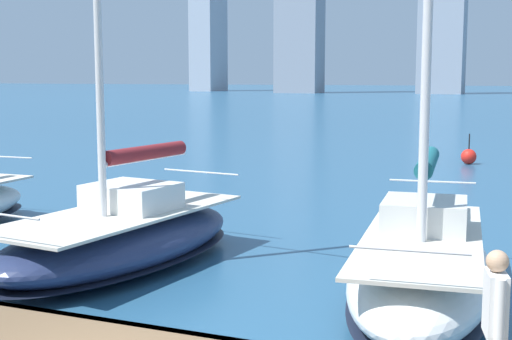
{
  "coord_description": "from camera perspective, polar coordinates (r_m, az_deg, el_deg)",
  "views": [
    {
      "loc": [
        -4.74,
        6.81,
        4.02
      ],
      "look_at": [
        0.55,
        -5.88,
        2.2
      ],
      "focal_mm": 50.0,
      "sensor_mm": 36.0,
      "label": 1
    }
  ],
  "objects": [
    {
      "name": "sailboat_maroon",
      "position": [
        15.4,
        -10.73,
        -5.14
      ],
      "size": [
        3.69,
        7.14,
        10.19
      ],
      "color": "navy",
      "rests_on": "ground"
    },
    {
      "name": "sailboat_teal",
      "position": [
        12.93,
        13.13,
        -7.44
      ],
      "size": [
        3.17,
        7.25,
        9.42
      ],
      "color": "white",
      "rests_on": "ground"
    },
    {
      "name": "channel_buoy",
      "position": [
        34.06,
        16.65,
        1.05
      ],
      "size": [
        0.7,
        0.7,
        1.4
      ],
      "color": "red",
      "rests_on": "ground"
    },
    {
      "name": "person_white_shirt",
      "position": [
        7.74,
        18.58,
        -10.94
      ],
      "size": [
        0.29,
        0.61,
        1.69
      ],
      "color": "#2D3347",
      "rests_on": "dock_pier"
    }
  ]
}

